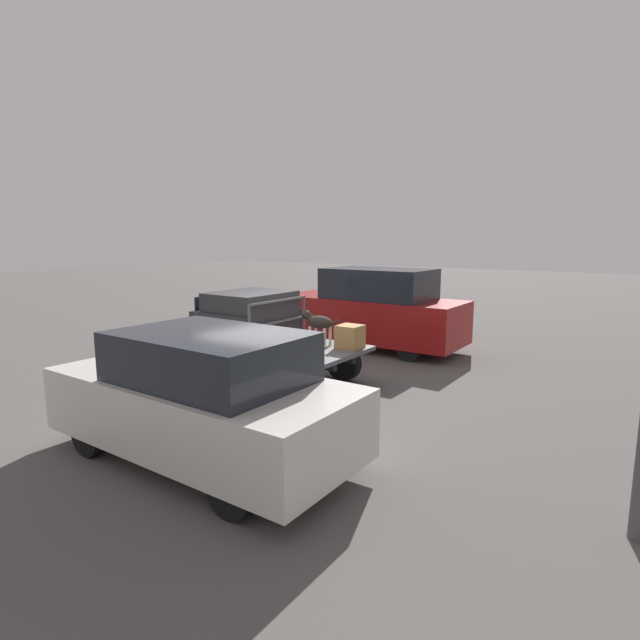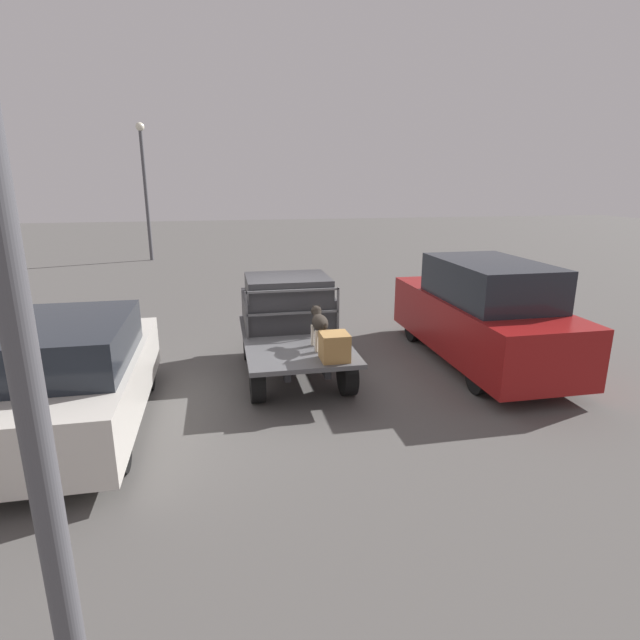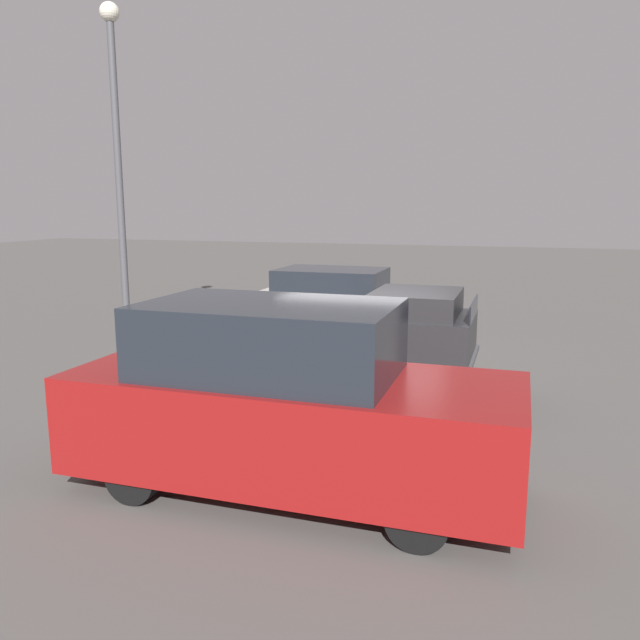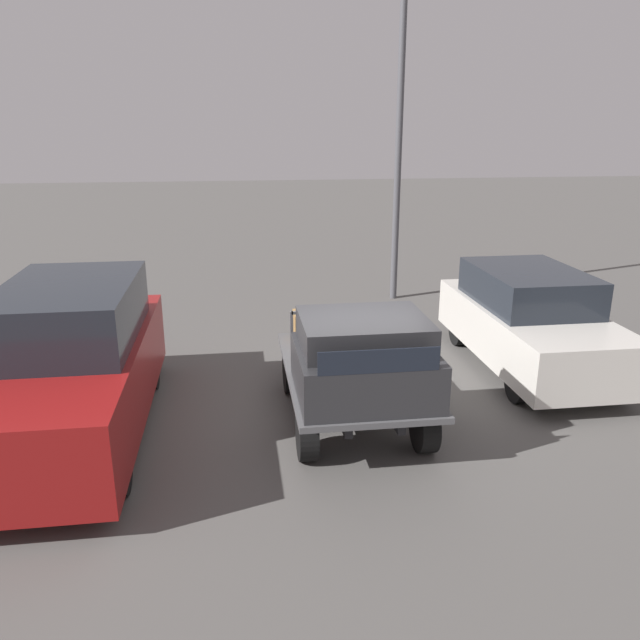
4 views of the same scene
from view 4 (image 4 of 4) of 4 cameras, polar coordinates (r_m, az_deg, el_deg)
The scene contains 9 objects.
ground_plane at distance 9.34m, azimuth 2.84°, elevation -8.89°, with size 80.00×80.00×0.00m, color #514F4C.
flatbed_truck at distance 9.11m, azimuth 2.89°, elevation -5.75°, with size 3.45×1.88×0.78m.
truck_cab at distance 8.08m, azimuth 4.07°, elevation -3.54°, with size 1.60×1.76×1.01m.
truck_headboard at distance 8.81m, azimuth 2.98°, elevation -0.93°, with size 0.04×1.76×0.90m.
dog at distance 9.46m, azimuth 0.05°, elevation -0.41°, with size 0.94×0.27×0.72m.
cargo_crate at distance 10.18m, azimuth -1.12°, elevation -0.49°, with size 0.45×0.45×0.45m.
parked_sedan at distance 11.49m, azimuth 18.58°, elevation -0.03°, with size 4.30×1.85×1.74m.
parked_pickup_far at distance 9.09m, azimuth -21.64°, elevation -3.88°, with size 4.93×1.88×2.12m.
light_pole_near at distance 15.07m, azimuth 7.35°, elevation 19.24°, with size 0.42×0.42×7.43m.
Camera 4 is at (8.21, -1.59, 4.16)m, focal length 35.00 mm.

